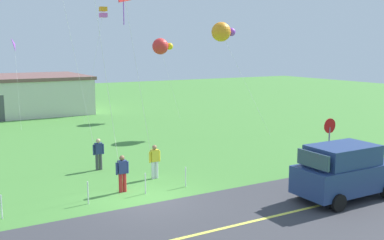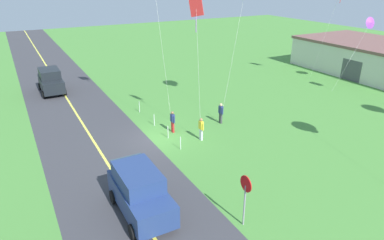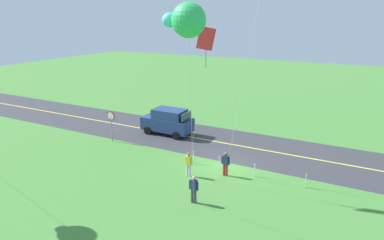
# 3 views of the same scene
# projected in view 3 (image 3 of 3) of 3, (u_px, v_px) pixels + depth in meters

# --- Properties ---
(ground_plane) EXTENTS (120.00, 120.00, 0.10)m
(ground_plane) POSITION_uv_depth(u_px,v_px,m) (226.00, 166.00, 23.55)
(ground_plane) COLOR #478438
(asphalt_road) EXTENTS (120.00, 7.00, 0.00)m
(asphalt_road) POSITION_uv_depth(u_px,v_px,m) (245.00, 147.00, 26.92)
(asphalt_road) COLOR #38383D
(asphalt_road) RESTS_ON ground
(road_centre_stripe) EXTENTS (120.00, 0.16, 0.00)m
(road_centre_stripe) POSITION_uv_depth(u_px,v_px,m) (245.00, 147.00, 26.92)
(road_centre_stripe) COLOR #E5E04C
(road_centre_stripe) RESTS_ON asphalt_road
(car_suv_foreground) EXTENTS (4.40, 2.12, 2.24)m
(car_suv_foreground) POSITION_uv_depth(u_px,v_px,m) (168.00, 121.00, 29.58)
(car_suv_foreground) COLOR navy
(car_suv_foreground) RESTS_ON ground
(stop_sign) EXTENTS (0.76, 0.08, 2.56)m
(stop_sign) POSITION_uv_depth(u_px,v_px,m) (111.00, 120.00, 27.57)
(stop_sign) COLOR gray
(stop_sign) RESTS_ON ground
(person_adult_near) EXTENTS (0.58, 0.22, 1.60)m
(person_adult_near) POSITION_uv_depth(u_px,v_px,m) (225.00, 163.00, 21.85)
(person_adult_near) COLOR red
(person_adult_near) RESTS_ON ground
(person_adult_companion) EXTENTS (0.58, 0.22, 1.60)m
(person_adult_companion) POSITION_uv_depth(u_px,v_px,m) (188.00, 164.00, 21.78)
(person_adult_companion) COLOR silver
(person_adult_companion) RESTS_ON ground
(person_child_watcher) EXTENTS (0.58, 0.22, 1.60)m
(person_child_watcher) POSITION_uv_depth(u_px,v_px,m) (194.00, 188.00, 18.64)
(person_child_watcher) COLOR #3F3F47
(person_child_watcher) RESTS_ON ground
(kite_blue_mid) EXTENTS (1.75, 0.64, 9.35)m
(kite_blue_mid) POSITION_uv_depth(u_px,v_px,m) (206.00, 42.00, 18.77)
(kite_blue_mid) COLOR silver
(kite_blue_mid) RESTS_ON ground
(kite_yellow_high) EXTENTS (1.90, 3.15, 10.40)m
(kite_yellow_high) POSITION_uv_depth(u_px,v_px,m) (187.00, 20.00, 13.57)
(kite_yellow_high) COLOR silver
(kite_yellow_high) RESTS_ON ground
(fence_post_0) EXTENTS (0.05, 0.05, 0.90)m
(fence_post_0) POSITION_uv_depth(u_px,v_px,m) (306.00, 181.00, 20.40)
(fence_post_0) COLOR silver
(fence_post_0) RESTS_ON ground
(fence_post_1) EXTENTS (0.05, 0.05, 0.90)m
(fence_post_1) POSITION_uv_depth(u_px,v_px,m) (255.00, 170.00, 21.81)
(fence_post_1) COLOR silver
(fence_post_1) RESTS_ON ground
(fence_post_2) EXTENTS (0.05, 0.05, 0.90)m
(fence_post_2) POSITION_uv_depth(u_px,v_px,m) (219.00, 163.00, 22.91)
(fence_post_2) COLOR silver
(fence_post_2) RESTS_ON ground
(fence_post_3) EXTENTS (0.05, 0.05, 0.90)m
(fence_post_3) POSITION_uv_depth(u_px,v_px,m) (194.00, 157.00, 23.77)
(fence_post_3) COLOR silver
(fence_post_3) RESTS_ON ground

